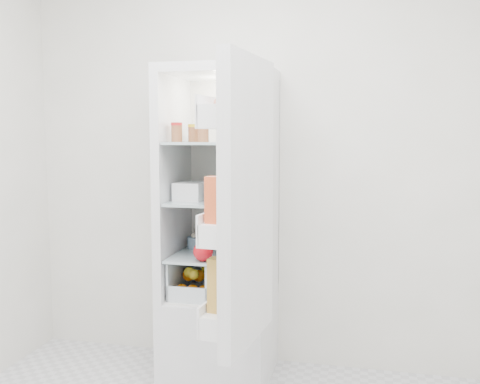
% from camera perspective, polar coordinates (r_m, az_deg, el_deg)
% --- Properties ---
extents(room_walls, '(3.02, 3.02, 2.61)m').
position_cam_1_polar(room_walls, '(1.84, -6.22, 11.26)').
color(room_walls, silver).
rests_on(room_walls, ground).
extents(refrigerator, '(0.60, 0.60, 1.80)m').
position_cam_1_polar(refrigerator, '(3.18, -1.94, -7.73)').
color(refrigerator, silver).
rests_on(refrigerator, ground).
extents(shelf_low, '(0.49, 0.53, 0.01)m').
position_cam_1_polar(shelf_low, '(3.10, -2.24, -6.65)').
color(shelf_low, '#9EB3B9').
rests_on(shelf_low, refrigerator).
extents(shelf_mid, '(0.49, 0.53, 0.02)m').
position_cam_1_polar(shelf_mid, '(3.05, -2.27, -0.96)').
color(shelf_mid, '#9EB3B9').
rests_on(shelf_mid, refrigerator).
extents(shelf_top, '(0.49, 0.53, 0.02)m').
position_cam_1_polar(shelf_top, '(3.03, -2.30, 5.26)').
color(shelf_top, '#9EB3B9').
rests_on(shelf_top, refrigerator).
extents(crisper_left, '(0.23, 0.46, 0.22)m').
position_cam_1_polar(crisper_left, '(3.17, -4.40, -8.82)').
color(crisper_left, silver).
rests_on(crisper_left, refrigerator).
extents(crisper_right, '(0.23, 0.46, 0.22)m').
position_cam_1_polar(crisper_right, '(3.10, -0.03, -9.11)').
color(crisper_right, silver).
rests_on(crisper_right, refrigerator).
extents(condiment_jars, '(0.46, 0.34, 0.08)m').
position_cam_1_polar(condiment_jars, '(2.97, -2.78, 6.20)').
color(condiment_jars, '#B21919').
rests_on(condiment_jars, shelf_top).
extents(squeeze_bottle, '(0.06, 0.06, 0.19)m').
position_cam_1_polar(squeeze_bottle, '(3.04, 1.94, 7.17)').
color(squeeze_bottle, white).
rests_on(squeeze_bottle, shelf_top).
extents(tub_white, '(0.17, 0.17, 0.10)m').
position_cam_1_polar(tub_white, '(3.02, -5.32, 0.06)').
color(tub_white, silver).
rests_on(tub_white, shelf_mid).
extents(tub_cream, '(0.14, 0.14, 0.06)m').
position_cam_1_polar(tub_cream, '(2.96, -1.91, -0.40)').
color(tub_cream, white).
rests_on(tub_cream, shelf_mid).
extents(tin_red, '(0.11, 0.11, 0.06)m').
position_cam_1_polar(tin_red, '(2.93, -0.96, -0.52)').
color(tin_red, red).
rests_on(tin_red, shelf_mid).
extents(foil_tray, '(0.18, 0.15, 0.04)m').
position_cam_1_polar(foil_tray, '(3.14, -3.16, -0.26)').
color(foil_tray, silver).
rests_on(foil_tray, shelf_mid).
extents(tub_green, '(0.11, 0.15, 0.08)m').
position_cam_1_polar(tub_green, '(3.05, -0.68, -0.03)').
color(tub_green, '#3E8954').
rests_on(tub_green, shelf_mid).
extents(red_cabbage, '(0.17, 0.17, 0.17)m').
position_cam_1_polar(red_cabbage, '(3.06, -1.03, -5.06)').
color(red_cabbage, '#581E57').
rests_on(red_cabbage, shelf_low).
extents(bell_pepper, '(0.11, 0.11, 0.11)m').
position_cam_1_polar(bell_pepper, '(2.89, -3.94, -6.34)').
color(bell_pepper, '#B60B13').
rests_on(bell_pepper, shelf_low).
extents(mushroom_bowl, '(0.15, 0.15, 0.07)m').
position_cam_1_polar(mushroom_bowl, '(3.24, -4.38, -5.38)').
color(mushroom_bowl, '#82A2C2').
rests_on(mushroom_bowl, shelf_low).
extents(salad_bag, '(0.12, 0.12, 0.12)m').
position_cam_1_polar(salad_bag, '(2.87, 0.34, -6.38)').
color(salad_bag, '#A1B689').
rests_on(salad_bag, shelf_low).
extents(citrus_pile, '(0.20, 0.24, 0.16)m').
position_cam_1_polar(citrus_pile, '(3.12, -4.93, -9.44)').
color(citrus_pile, orange).
rests_on(citrus_pile, refrigerator).
extents(veg_pile, '(0.16, 0.30, 0.10)m').
position_cam_1_polar(veg_pile, '(3.11, 0.06, -9.96)').
color(veg_pile, '#1E511B').
rests_on(veg_pile, refrigerator).
extents(fridge_door, '(0.23, 0.60, 1.30)m').
position_cam_1_polar(fridge_door, '(2.43, 0.20, -1.74)').
color(fridge_door, silver).
rests_on(fridge_door, refrigerator).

